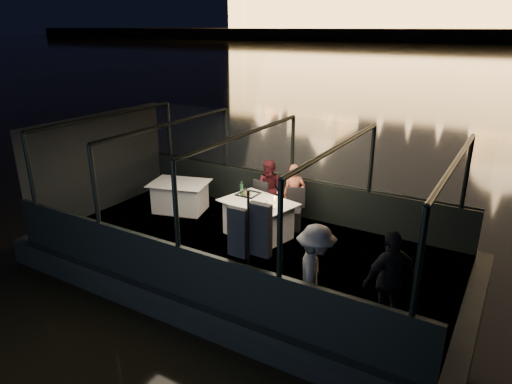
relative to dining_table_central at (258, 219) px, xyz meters
The scene contains 28 objects.
river_water 79.42m from the dining_table_central, 89.95° to the left, with size 500.00×500.00×0.00m, color black.
boat_hull 1.06m from the dining_table_central, 83.95° to the right, with size 8.60×4.40×1.00m, color black.
boat_deck 0.72m from the dining_table_central, 83.95° to the right, with size 8.00×4.00×0.04m, color black.
gunwale_port 1.41m from the dining_table_central, 87.47° to the left, with size 8.00×0.08×0.90m, color black.
gunwale_starboard 2.59m from the dining_table_central, 88.62° to the right, with size 8.00×0.08×0.90m, color black.
cabin_glass_port 1.86m from the dining_table_central, 87.47° to the left, with size 8.00×0.02×1.40m, color #99B2B2, non-canonical shape.
cabin_glass_starboard 2.86m from the dining_table_central, 88.62° to the right, with size 8.00×0.02×1.40m, color #99B2B2, non-canonical shape.
cabin_roof_glass 2.00m from the dining_table_central, 83.95° to the right, with size 8.00×4.00×0.02m, color #99B2B2, non-canonical shape.
end_wall_fore 4.05m from the dining_table_central, behind, with size 0.02×4.00×2.30m, color black, non-canonical shape.
end_wall_aft 4.18m from the dining_table_central, ahead, with size 0.02×4.00×2.30m, color black, non-canonical shape.
canopy_ribs 0.97m from the dining_table_central, 83.95° to the right, with size 8.00×4.00×2.30m, color black, non-canonical shape.
dining_table_central is the anchor object (origin of this frame).
dining_table_aft 2.32m from the dining_table_central, behind, with size 1.33×0.96×0.71m, color silver.
chair_port_left 0.69m from the dining_table_central, 123.97° to the left, with size 0.43×0.43×0.92m, color black.
chair_port_right 0.82m from the dining_table_central, 58.46° to the left, with size 0.41×0.41×0.87m, color black.
coat_stand 2.68m from the dining_table_central, 62.58° to the right, with size 0.55×0.44×1.96m, color black, non-canonical shape.
person_woman_coral 1.14m from the dining_table_central, 73.35° to the left, with size 0.48×0.32×1.33m, color #CA6749.
person_man_maroon 1.01m from the dining_table_central, 103.55° to the left, with size 0.66×0.52×1.38m, color #411219.
passenger_stripe 3.07m from the dining_table_central, 43.71° to the right, with size 1.00×0.56×1.54m, color silver.
passenger_dark 3.60m from the dining_table_central, 27.59° to the right, with size 0.89×0.37×1.52m, color black.
wine_bottle 0.71m from the dining_table_central, 167.91° to the left, with size 0.07×0.07×0.34m, color #163D20.
bread_basket 0.60m from the dining_table_central, 154.69° to the left, with size 0.18×0.18×0.07m, color brown.
amber_candle 0.56m from the dining_table_central, 47.38° to the left, with size 0.05×0.05×0.07m, color #FF963F.
plate_near 0.59m from the dining_table_central, ahead, with size 0.22×0.22×0.01m, color white.
plate_far 0.58m from the dining_table_central, 117.58° to the left, with size 0.21×0.21×0.01m, color white.
wine_glass_white 0.66m from the dining_table_central, 169.02° to the left, with size 0.06×0.06×0.17m, color white, non-canonical shape.
wine_glass_red 0.64m from the dining_table_central, 47.96° to the left, with size 0.06×0.06×0.17m, color silver, non-canonical shape.
wine_glass_empty 0.51m from the dining_table_central, 20.47° to the left, with size 0.07×0.07×0.20m, color silver, non-canonical shape.
Camera 1 is at (4.36, -6.92, 4.65)m, focal length 32.00 mm.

